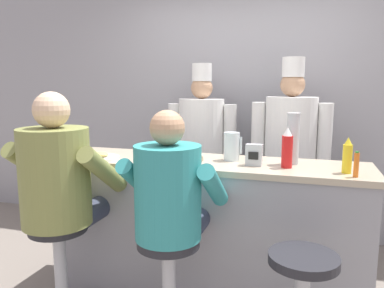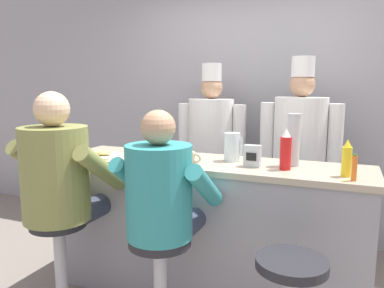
{
  "view_description": "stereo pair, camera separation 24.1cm",
  "coord_description": "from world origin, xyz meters",
  "px_view_note": "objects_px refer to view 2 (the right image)",
  "views": [
    {
      "loc": [
        0.67,
        -2.22,
        1.54
      ],
      "look_at": [
        -0.11,
        0.26,
        1.13
      ],
      "focal_mm": 35.0,
      "sensor_mm": 36.0,
      "label": 1
    },
    {
      "loc": [
        0.89,
        -2.14,
        1.54
      ],
      "look_at": [
        -0.11,
        0.26,
        1.13
      ],
      "focal_mm": 35.0,
      "sensor_mm": 36.0,
      "label": 2
    }
  ],
  "objects_px": {
    "cereal_bowl": "(179,156)",
    "diner_seated_teal": "(162,200)",
    "cup_stack_steel": "(294,140)",
    "hot_sauce_bottle_orange": "(354,168)",
    "coffee_mug_tan": "(189,158)",
    "cook_in_whites_far": "(299,151)",
    "breakfast_plate": "(103,156)",
    "napkin_dispenser_chrome": "(252,156)",
    "cook_in_whites_near": "(211,146)",
    "mustard_bottle_yellow": "(347,159)",
    "coffee_mug_white": "(152,152)",
    "ketchup_bottle_red": "(286,150)",
    "diner_seated_olive": "(60,180)",
    "water_pitcher_clear": "(232,147)"
  },
  "relations": [
    {
      "from": "cereal_bowl",
      "to": "diner_seated_teal",
      "type": "distance_m",
      "value": 0.58
    },
    {
      "from": "cereal_bowl",
      "to": "cup_stack_steel",
      "type": "xyz_separation_m",
      "value": [
        0.78,
        0.1,
        0.15
      ]
    },
    {
      "from": "hot_sauce_bottle_orange",
      "to": "coffee_mug_tan",
      "type": "xyz_separation_m",
      "value": [
        -1.01,
        0.03,
        -0.03
      ]
    },
    {
      "from": "coffee_mug_tan",
      "to": "cook_in_whites_far",
      "type": "xyz_separation_m",
      "value": [
        0.59,
        1.06,
        -0.08
      ]
    },
    {
      "from": "cook_in_whites_far",
      "to": "breakfast_plate",
      "type": "bearing_deg",
      "value": -140.63
    },
    {
      "from": "napkin_dispenser_chrome",
      "to": "cook_in_whites_far",
      "type": "bearing_deg",
      "value": 78.56
    },
    {
      "from": "cook_in_whites_near",
      "to": "diner_seated_teal",
      "type": "bearing_deg",
      "value": -80.92
    },
    {
      "from": "cereal_bowl",
      "to": "cook_in_whites_near",
      "type": "height_order",
      "value": "cook_in_whites_near"
    },
    {
      "from": "mustard_bottle_yellow",
      "to": "cook_in_whites_far",
      "type": "height_order",
      "value": "cook_in_whites_far"
    },
    {
      "from": "coffee_mug_white",
      "to": "cook_in_whites_far",
      "type": "bearing_deg",
      "value": 44.15
    },
    {
      "from": "cook_in_whites_far",
      "to": "ketchup_bottle_red",
      "type": "bearing_deg",
      "value": -88.71
    },
    {
      "from": "cook_in_whites_far",
      "to": "coffee_mug_tan",
      "type": "bearing_deg",
      "value": -119.29
    },
    {
      "from": "coffee_mug_tan",
      "to": "mustard_bottle_yellow",
      "type": "bearing_deg",
      "value": 3.61
    },
    {
      "from": "coffee_mug_white",
      "to": "diner_seated_olive",
      "type": "xyz_separation_m",
      "value": [
        -0.4,
        -0.53,
        -0.13
      ]
    },
    {
      "from": "breakfast_plate",
      "to": "cook_in_whites_far",
      "type": "bearing_deg",
      "value": 39.37
    },
    {
      "from": "ketchup_bottle_red",
      "to": "cereal_bowl",
      "type": "distance_m",
      "value": 0.76
    },
    {
      "from": "water_pitcher_clear",
      "to": "coffee_mug_white",
      "type": "xyz_separation_m",
      "value": [
        -0.58,
        -0.11,
        -0.06
      ]
    },
    {
      "from": "water_pitcher_clear",
      "to": "diner_seated_teal",
      "type": "xyz_separation_m",
      "value": [
        -0.23,
        -0.64,
        -0.23
      ]
    },
    {
      "from": "cup_stack_steel",
      "to": "diner_seated_olive",
      "type": "height_order",
      "value": "diner_seated_olive"
    },
    {
      "from": "diner_seated_olive",
      "to": "diner_seated_teal",
      "type": "relative_size",
      "value": 1.07
    },
    {
      "from": "napkin_dispenser_chrome",
      "to": "cup_stack_steel",
      "type": "bearing_deg",
      "value": 28.35
    },
    {
      "from": "diner_seated_olive",
      "to": "cook_in_whites_far",
      "type": "xyz_separation_m",
      "value": [
        1.34,
        1.45,
        0.05
      ]
    },
    {
      "from": "mustard_bottle_yellow",
      "to": "diner_seated_teal",
      "type": "distance_m",
      "value": 1.1
    },
    {
      "from": "ketchup_bottle_red",
      "to": "coffee_mug_tan",
      "type": "xyz_separation_m",
      "value": [
        -0.61,
        -0.11,
        -0.08
      ]
    },
    {
      "from": "hot_sauce_bottle_orange",
      "to": "water_pitcher_clear",
      "type": "relative_size",
      "value": 0.76
    },
    {
      "from": "mustard_bottle_yellow",
      "to": "cup_stack_steel",
      "type": "distance_m",
      "value": 0.38
    },
    {
      "from": "breakfast_plate",
      "to": "cook_in_whites_far",
      "type": "relative_size",
      "value": 0.15
    },
    {
      "from": "ketchup_bottle_red",
      "to": "mustard_bottle_yellow",
      "type": "distance_m",
      "value": 0.36
    },
    {
      "from": "breakfast_plate",
      "to": "cup_stack_steel",
      "type": "bearing_deg",
      "value": 10.22
    },
    {
      "from": "ketchup_bottle_red",
      "to": "cook_in_whites_near",
      "type": "height_order",
      "value": "cook_in_whites_near"
    },
    {
      "from": "ketchup_bottle_red",
      "to": "breakfast_plate",
      "type": "bearing_deg",
      "value": -175.31
    },
    {
      "from": "cook_in_whites_far",
      "to": "coffee_mug_white",
      "type": "bearing_deg",
      "value": -135.85
    },
    {
      "from": "coffee_mug_white",
      "to": "cook_in_whites_near",
      "type": "xyz_separation_m",
      "value": [
        0.11,
        0.99,
        -0.1
      ]
    },
    {
      "from": "diner_seated_olive",
      "to": "diner_seated_teal",
      "type": "distance_m",
      "value": 0.75
    },
    {
      "from": "diner_seated_olive",
      "to": "breakfast_plate",
      "type": "bearing_deg",
      "value": 81.38
    },
    {
      "from": "coffee_mug_white",
      "to": "breakfast_plate",
      "type": "bearing_deg",
      "value": -158.37
    },
    {
      "from": "mustard_bottle_yellow",
      "to": "breakfast_plate",
      "type": "distance_m",
      "value": 1.67
    },
    {
      "from": "ketchup_bottle_red",
      "to": "cereal_bowl",
      "type": "xyz_separation_m",
      "value": [
        -0.75,
        0.03,
        -0.1
      ]
    },
    {
      "from": "hot_sauce_bottle_orange",
      "to": "diner_seated_teal",
      "type": "relative_size",
      "value": 0.11
    },
    {
      "from": "coffee_mug_white",
      "to": "mustard_bottle_yellow",
      "type": "bearing_deg",
      "value": -3.18
    },
    {
      "from": "water_pitcher_clear",
      "to": "hot_sauce_bottle_orange",
      "type": "bearing_deg",
      "value": -19.27
    },
    {
      "from": "mustard_bottle_yellow",
      "to": "coffee_mug_tan",
      "type": "relative_size",
      "value": 1.67
    },
    {
      "from": "cereal_bowl",
      "to": "diner_seated_teal",
      "type": "xyz_separation_m",
      "value": [
        0.13,
        -0.54,
        -0.15
      ]
    },
    {
      "from": "ketchup_bottle_red",
      "to": "water_pitcher_clear",
      "type": "height_order",
      "value": "ketchup_bottle_red"
    },
    {
      "from": "napkin_dispenser_chrome",
      "to": "cook_in_whites_near",
      "type": "bearing_deg",
      "value": 122.59
    },
    {
      "from": "water_pitcher_clear",
      "to": "cereal_bowl",
      "type": "xyz_separation_m",
      "value": [
        -0.36,
        -0.11,
        -0.07
      ]
    },
    {
      "from": "ketchup_bottle_red",
      "to": "water_pitcher_clear",
      "type": "relative_size",
      "value": 1.32
    },
    {
      "from": "water_pitcher_clear",
      "to": "coffee_mug_tan",
      "type": "xyz_separation_m",
      "value": [
        -0.22,
        -0.24,
        -0.05
      ]
    },
    {
      "from": "ketchup_bottle_red",
      "to": "diner_seated_olive",
      "type": "height_order",
      "value": "diner_seated_olive"
    },
    {
      "from": "breakfast_plate",
      "to": "cook_in_whites_near",
      "type": "bearing_deg",
      "value": 68.48
    }
  ]
}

